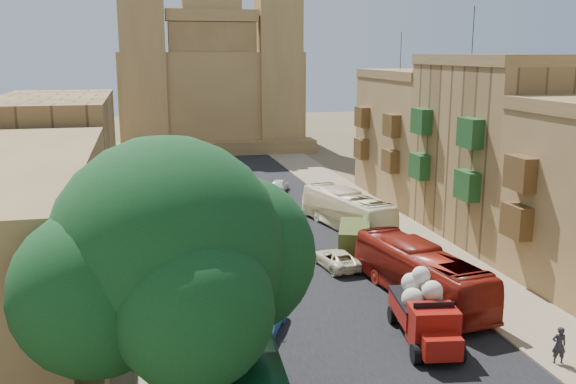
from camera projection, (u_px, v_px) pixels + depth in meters
name	position (u px, v px, depth m)	size (l,w,h in m)	color
road_surface	(277.00, 230.00, 51.21)	(14.00, 140.00, 0.01)	black
sidewalk_east	(388.00, 223.00, 53.30)	(5.00, 140.00, 0.01)	#816F54
sidewalk_west	(156.00, 238.00, 49.13)	(5.00, 140.00, 0.01)	#816F54
kerb_east	(360.00, 225.00, 52.74)	(0.25, 140.00, 0.12)	#816F54
kerb_west	(189.00, 235.00, 49.66)	(0.25, 140.00, 0.12)	#816F54
townhouse_c	(496.00, 147.00, 48.49)	(9.00, 14.00, 17.40)	olive
townhouse_d	(418.00, 135.00, 61.98)	(9.00, 14.00, 15.90)	olive
west_wall	(109.00, 272.00, 38.76)	(1.00, 40.00, 1.80)	olive
west_building_low	(0.00, 234.00, 34.94)	(10.00, 28.00, 8.40)	brown
west_building_mid	(56.00, 151.00, 59.53)	(10.00, 22.00, 10.00)	olive
church	(209.00, 83.00, 95.48)	(28.00, 22.50, 36.30)	olive
ficus_tree	(171.00, 261.00, 23.00)	(11.13, 10.24, 11.13)	#332819
street_tree_a	(152.00, 267.00, 31.09)	(3.60, 3.60, 5.53)	#332819
street_tree_b	(148.00, 218.00, 42.64)	(3.07, 3.07, 4.72)	#332819
street_tree_c	(146.00, 183.00, 54.06)	(3.07, 3.07, 4.71)	#332819
street_tree_d	(144.00, 156.00, 65.39)	(3.53, 3.53, 5.42)	#332819
red_truck	(425.00, 311.00, 31.23)	(3.19, 6.31, 3.54)	maroon
olive_pickup	(354.00, 240.00, 45.32)	(3.61, 5.24, 1.99)	#3F4D1C
bus_red_east	(420.00, 273.00, 36.64)	(2.64, 11.28, 3.14)	maroon
bus_cream_east	(347.00, 210.00, 51.49)	(2.56, 10.95, 3.05)	#FFF1C4
car_blue_a	(264.00, 318.00, 32.50)	(1.71, 4.25, 1.45)	#5392C4
car_white_a	(231.00, 230.00, 49.19)	(1.17, 3.34, 1.10)	silver
car_cream	(337.00, 259.00, 42.22)	(2.03, 4.41, 1.23)	beige
car_dkblue	(232.00, 187.00, 64.31)	(1.95, 4.81, 1.40)	#12204F
car_white_b	(279.00, 185.00, 65.57)	(1.53, 3.80, 1.30)	silver
car_blue_b	(205.00, 163.00, 79.46)	(1.25, 3.57, 1.18)	#315492
pedestrian_a	(559.00, 345.00, 29.12)	(0.65, 0.43, 1.79)	#242228
pedestrian_c	(486.00, 301.00, 34.59)	(0.89, 0.37, 1.52)	#393740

